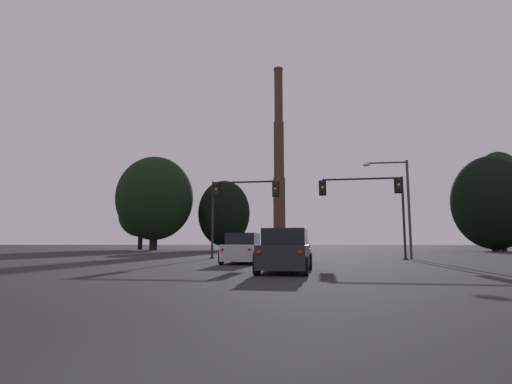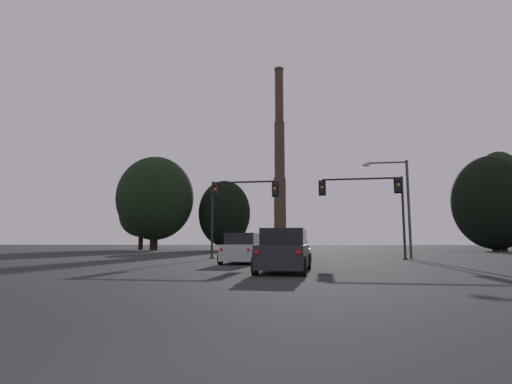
{
  "view_description": "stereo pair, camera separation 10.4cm",
  "coord_description": "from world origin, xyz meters",
  "px_view_note": "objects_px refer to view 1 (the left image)",
  "views": [
    {
      "loc": [
        1.6,
        -3.0,
        1.24
      ],
      "look_at": [
        -5.39,
        39.63,
        6.8
      ],
      "focal_mm": 28.0,
      "sensor_mm": 36.0,
      "label": 1
    },
    {
      "loc": [
        1.7,
        -2.98,
        1.24
      ],
      "look_at": [
        -5.39,
        39.63,
        6.8
      ],
      "focal_mm": 28.0,
      "sensor_mm": 36.0,
      "label": 2
    }
  ],
  "objects_px": {
    "traffic_light_overhead_right": "(374,196)",
    "smokestack": "(279,175)",
    "street_lamp": "(400,197)",
    "suv_center_lane_second": "(286,251)",
    "traffic_light_overhead_left": "(234,199)",
    "sedan_center_lane_front": "(295,253)",
    "suv_left_lane_front": "(243,249)"
  },
  "relations": [
    {
      "from": "traffic_light_overhead_right",
      "to": "street_lamp",
      "type": "height_order",
      "value": "street_lamp"
    },
    {
      "from": "suv_left_lane_front",
      "to": "traffic_light_overhead_left",
      "type": "xyz_separation_m",
      "value": [
        -2.14,
        7.04,
        3.95
      ]
    },
    {
      "from": "street_lamp",
      "to": "smokestack",
      "type": "bearing_deg",
      "value": 101.19
    },
    {
      "from": "sedan_center_lane_front",
      "to": "suv_left_lane_front",
      "type": "height_order",
      "value": "suv_left_lane_front"
    },
    {
      "from": "sedan_center_lane_front",
      "to": "suv_center_lane_second",
      "type": "bearing_deg",
      "value": -89.21
    },
    {
      "from": "suv_left_lane_front",
      "to": "street_lamp",
      "type": "distance_m",
      "value": 14.66
    },
    {
      "from": "suv_center_lane_second",
      "to": "smokestack",
      "type": "relative_size",
      "value": 0.08
    },
    {
      "from": "traffic_light_overhead_left",
      "to": "traffic_light_overhead_right",
      "type": "bearing_deg",
      "value": 1.7
    },
    {
      "from": "sedan_center_lane_front",
      "to": "traffic_light_overhead_left",
      "type": "xyz_separation_m",
      "value": [
        -5.38,
        7.39,
        4.18
      ]
    },
    {
      "from": "traffic_light_overhead_right",
      "to": "smokestack",
      "type": "xyz_separation_m",
      "value": [
        -18.47,
        105.57,
        20.24
      ]
    },
    {
      "from": "sedan_center_lane_front",
      "to": "traffic_light_overhead_right",
      "type": "bearing_deg",
      "value": 53.3
    },
    {
      "from": "suv_center_lane_second",
      "to": "street_lamp",
      "type": "xyz_separation_m",
      "value": [
        7.87,
        15.78,
        4.05
      ]
    },
    {
      "from": "traffic_light_overhead_left",
      "to": "smokestack",
      "type": "bearing_deg",
      "value": 93.95
    },
    {
      "from": "suv_left_lane_front",
      "to": "traffic_light_overhead_left",
      "type": "height_order",
      "value": "traffic_light_overhead_left"
    },
    {
      "from": "traffic_light_overhead_right",
      "to": "suv_center_lane_second",
      "type": "bearing_deg",
      "value": -111.3
    },
    {
      "from": "suv_left_lane_front",
      "to": "smokestack",
      "type": "relative_size",
      "value": 0.08
    },
    {
      "from": "sedan_center_lane_front",
      "to": "suv_left_lane_front",
      "type": "xyz_separation_m",
      "value": [
        -3.25,
        0.35,
        0.23
      ]
    },
    {
      "from": "suv_left_lane_front",
      "to": "street_lamp",
      "type": "height_order",
      "value": "street_lamp"
    },
    {
      "from": "sedan_center_lane_front",
      "to": "traffic_light_overhead_right",
      "type": "relative_size",
      "value": 0.71
    },
    {
      "from": "sedan_center_lane_front",
      "to": "smokestack",
      "type": "relative_size",
      "value": 0.07
    },
    {
      "from": "sedan_center_lane_front",
      "to": "traffic_light_overhead_left",
      "type": "height_order",
      "value": "traffic_light_overhead_left"
    },
    {
      "from": "sedan_center_lane_front",
      "to": "traffic_light_overhead_left",
      "type": "distance_m",
      "value": 10.05
    },
    {
      "from": "suv_center_lane_second",
      "to": "street_lamp",
      "type": "distance_m",
      "value": 18.09
    },
    {
      "from": "sedan_center_lane_front",
      "to": "traffic_light_overhead_right",
      "type": "xyz_separation_m",
      "value": [
        5.77,
        7.72,
        4.27
      ]
    },
    {
      "from": "traffic_light_overhead_left",
      "to": "smokestack",
      "type": "relative_size",
      "value": 0.1
    },
    {
      "from": "sedan_center_lane_front",
      "to": "street_lamp",
      "type": "distance_m",
      "value": 12.67
    },
    {
      "from": "suv_center_lane_second",
      "to": "traffic_light_overhead_left",
      "type": "xyz_separation_m",
      "value": [
        -5.46,
        14.27,
        3.95
      ]
    },
    {
      "from": "traffic_light_overhead_right",
      "to": "street_lamp",
      "type": "xyz_separation_m",
      "value": [
        2.18,
        1.17,
        0.01
      ]
    },
    {
      "from": "sedan_center_lane_front",
      "to": "traffic_light_overhead_right",
      "type": "height_order",
      "value": "traffic_light_overhead_right"
    },
    {
      "from": "suv_center_lane_second",
      "to": "street_lamp",
      "type": "height_order",
      "value": "street_lamp"
    },
    {
      "from": "traffic_light_overhead_right",
      "to": "smokestack",
      "type": "height_order",
      "value": "smokestack"
    },
    {
      "from": "traffic_light_overhead_left",
      "to": "suv_left_lane_front",
      "type": "bearing_deg",
      "value": -73.12
    }
  ]
}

